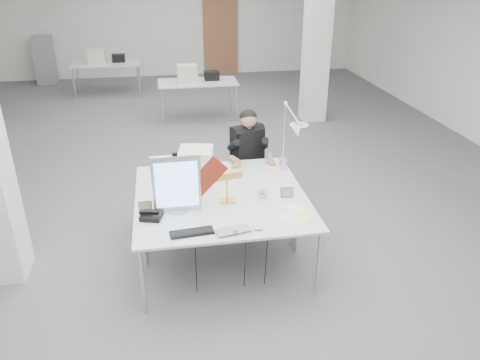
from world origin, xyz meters
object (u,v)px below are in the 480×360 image
object	(u,v)px
bankers_lamp	(227,185)
seated_person	(248,143)
monitor	(177,184)
beige_monitor	(196,164)
desk_phone	(152,216)
desk_main	(227,217)
office_chair	(247,168)
laptop	(235,233)
architect_lamp	(290,144)

from	to	relation	value
bankers_lamp	seated_person	bearing A→B (deg)	61.04
monitor	beige_monitor	size ratio (longest dim) A/B	1.59
seated_person	desk_phone	distance (m)	1.91
desk_main	desk_phone	xyz separation A→B (m)	(-0.73, 0.08, 0.04)
office_chair	laptop	size ratio (longest dim) A/B	3.22
architect_lamp	office_chair	bearing A→B (deg)	114.78
desk_phone	office_chair	bearing A→B (deg)	66.79
beige_monitor	monitor	bearing A→B (deg)	-98.17
beige_monitor	architect_lamp	bearing A→B (deg)	1.92
laptop	beige_monitor	size ratio (longest dim) A/B	0.88
bankers_lamp	desk_phone	bearing A→B (deg)	-172.95
monitor	beige_monitor	bearing A→B (deg)	70.36
office_chair	architect_lamp	world-z (taller)	architect_lamp
office_chair	bankers_lamp	distance (m)	1.43
office_chair	bankers_lamp	world-z (taller)	bankers_lamp
desk_main	bankers_lamp	bearing A→B (deg)	80.97
seated_person	laptop	world-z (taller)	seated_person
desk_main	monitor	bearing A→B (deg)	157.05
architect_lamp	beige_monitor	bearing A→B (deg)	174.24
desk_phone	architect_lamp	xyz separation A→B (m)	(1.56, 0.69, 0.38)
seated_person	beige_monitor	world-z (taller)	seated_person
laptop	office_chair	bearing A→B (deg)	64.43
seated_person	architect_lamp	world-z (taller)	architect_lamp
monitor	bankers_lamp	size ratio (longest dim) A/B	1.56
bankers_lamp	laptop	bearing A→B (deg)	-100.39
desk_main	desk_phone	distance (m)	0.73
office_chair	monitor	xyz separation A→B (m)	(-0.97, -1.40, 0.52)
office_chair	laptop	bearing A→B (deg)	-123.41
office_chair	monitor	size ratio (longest dim) A/B	1.78
bankers_lamp	desk_phone	size ratio (longest dim) A/B	1.93
beige_monitor	architect_lamp	world-z (taller)	architect_lamp
laptop	bankers_lamp	bearing A→B (deg)	76.54
desk_main	seated_person	size ratio (longest dim) A/B	1.96
desk_main	architect_lamp	xyz separation A→B (m)	(0.83, 0.77, 0.42)
desk_phone	desk_main	bearing A→B (deg)	9.43
office_chair	beige_monitor	distance (m)	1.05
laptop	desk_phone	distance (m)	0.87
seated_person	bankers_lamp	bearing A→B (deg)	-129.87
office_chair	monitor	bearing A→B (deg)	-144.39
seated_person	beige_monitor	size ratio (longest dim) A/B	2.46
desk_main	seated_person	world-z (taller)	seated_person
bankers_lamp	office_chair	bearing A→B (deg)	61.76
office_chair	desk_phone	world-z (taller)	office_chair
laptop	architect_lamp	bearing A→B (deg)	42.51
laptop	bankers_lamp	xyz separation A→B (m)	(0.02, 0.65, 0.18)
seated_person	beige_monitor	bearing A→B (deg)	-159.16
monitor	seated_person	bearing A→B (deg)	53.61
desk_main	bankers_lamp	distance (m)	0.37
monitor	bankers_lamp	bearing A→B (deg)	11.08
seated_person	monitor	world-z (taller)	seated_person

